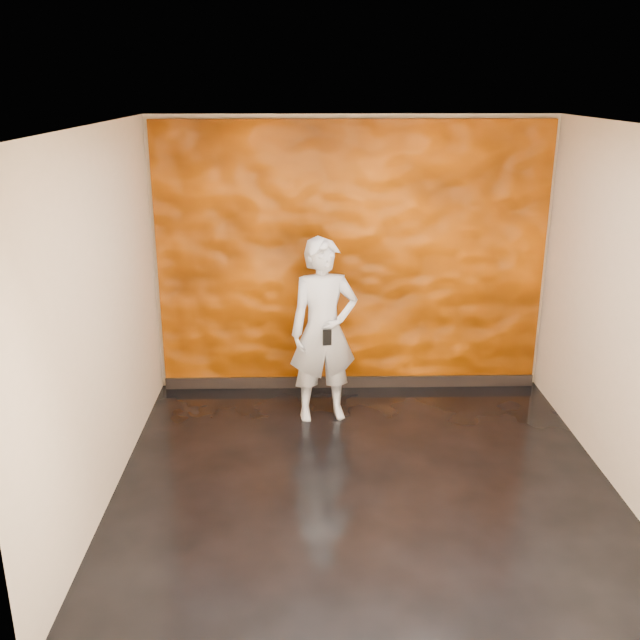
{
  "coord_description": "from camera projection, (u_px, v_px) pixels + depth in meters",
  "views": [
    {
      "loc": [
        -0.47,
        -5.04,
        3.09
      ],
      "look_at": [
        -0.34,
        0.84,
        1.12
      ],
      "focal_mm": 40.0,
      "sensor_mm": 36.0,
      "label": 1
    }
  ],
  "objects": [
    {
      "name": "phone",
      "position": [
        327.0,
        337.0,
        6.4
      ],
      "size": [
        0.08,
        0.03,
        0.15
      ],
      "primitive_type": "cube",
      "rotation": [
        0.0,
        0.0,
        0.19
      ],
      "color": "black",
      "rests_on": "man"
    },
    {
      "name": "man",
      "position": [
        324.0,
        331.0,
        6.65
      ],
      "size": [
        0.71,
        0.53,
        1.76
      ],
      "primitive_type": "imported",
      "rotation": [
        0.0,
        0.0,
        0.18
      ],
      "color": "#AAAEB9",
      "rests_on": "ground"
    },
    {
      "name": "room",
      "position": [
        368.0,
        320.0,
        5.33
      ],
      "size": [
        4.02,
        4.02,
        2.81
      ],
      "color": "black",
      "rests_on": "ground"
    },
    {
      "name": "baseboard",
      "position": [
        350.0,
        382.0,
        7.57
      ],
      "size": [
        3.9,
        0.04,
        0.12
      ],
      "primitive_type": "cube",
      "color": "black",
      "rests_on": "ground"
    },
    {
      "name": "feature_wall",
      "position": [
        351.0,
        260.0,
        7.19
      ],
      "size": [
        3.9,
        0.06,
        2.75
      ],
      "primitive_type": "cube",
      "color": "#CE5500",
      "rests_on": "ground"
    }
  ]
}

